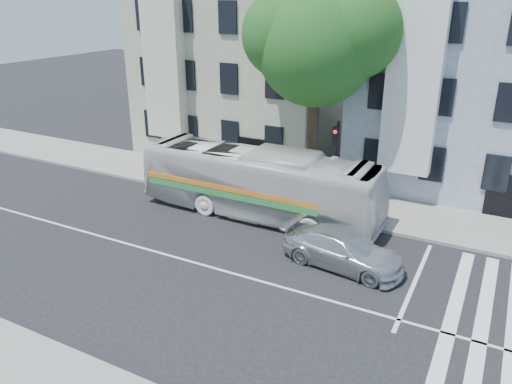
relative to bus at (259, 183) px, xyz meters
The scene contains 9 objects.
ground 5.59m from the bus, 76.40° to the right, with size 120.00×120.00×0.00m, color black.
sidewalk_far 3.43m from the bus, 65.80° to the left, with size 80.00×4.00×0.15m, color gray.
building_left 12.01m from the bus, 120.37° to the left, with size 12.00×10.00×11.00m, color #9EA58A.
building_right 13.39m from the bus, 49.88° to the left, with size 12.00×10.00×11.00m, color #8891A1.
street_tree 7.27m from the bus, 69.56° to the left, with size 7.30×5.90×11.10m.
bus is the anchor object (origin of this frame).
sedan 5.78m from the bus, 28.53° to the right, with size 4.76×1.93×1.38m, color silver.
hedge 1.88m from the bus, 133.62° to the left, with size 8.50×0.84×0.70m, color #2F6621, non-canonical shape.
traffic_signal 3.69m from the bus, 17.69° to the left, with size 0.46×0.55×4.65m.
Camera 1 is at (8.64, -13.98, 9.79)m, focal length 35.00 mm.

